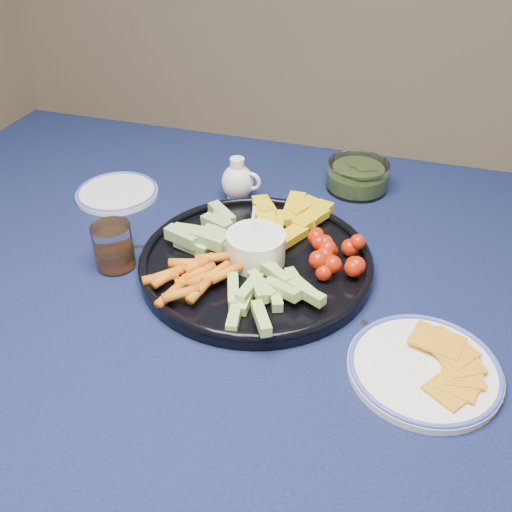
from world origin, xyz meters
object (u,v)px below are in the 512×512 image
(dining_table, at_px, (267,316))
(cheese_plate, at_px, (424,367))
(crudite_platter, at_px, (255,257))
(creamer_pitcher, at_px, (238,182))
(pickle_bowl, at_px, (357,177))
(juice_tumbler, at_px, (114,249))
(side_plate_extra, at_px, (117,192))

(dining_table, relative_size, cheese_plate, 7.76)
(crudite_platter, bearing_deg, creamer_pitcher, 115.47)
(pickle_bowl, xyz_separation_m, juice_tumbler, (-0.36, -0.40, 0.01))
(crudite_platter, bearing_deg, pickle_bowl, 69.62)
(crudite_platter, relative_size, juice_tumbler, 4.97)
(dining_table, height_order, side_plate_extra, side_plate_extra)
(creamer_pitcher, xyz_separation_m, cheese_plate, (0.40, -0.38, -0.03))
(dining_table, bearing_deg, pickle_bowl, 75.11)
(juice_tumbler, distance_m, side_plate_extra, 0.25)
(pickle_bowl, bearing_deg, dining_table, -104.89)
(dining_table, relative_size, side_plate_extra, 9.75)
(creamer_pitcher, bearing_deg, dining_table, -60.77)
(juice_tumbler, height_order, side_plate_extra, juice_tumbler)
(dining_table, bearing_deg, creamer_pitcher, 119.23)
(pickle_bowl, height_order, side_plate_extra, pickle_bowl)
(dining_table, distance_m, side_plate_extra, 0.43)
(dining_table, xyz_separation_m, pickle_bowl, (0.09, 0.36, 0.12))
(creamer_pitcher, height_order, cheese_plate, creamer_pitcher)
(dining_table, xyz_separation_m, cheese_plate, (0.27, -0.14, 0.10))
(cheese_plate, bearing_deg, creamer_pitcher, 136.81)
(creamer_pitcher, height_order, pickle_bowl, creamer_pitcher)
(creamer_pitcher, bearing_deg, crudite_platter, -64.53)
(creamer_pitcher, bearing_deg, pickle_bowl, 26.88)
(side_plate_extra, bearing_deg, creamer_pitcher, 14.47)
(crudite_platter, bearing_deg, side_plate_extra, 156.26)
(crudite_platter, distance_m, side_plate_extra, 0.39)
(creamer_pitcher, bearing_deg, juice_tumbler, -114.65)
(dining_table, height_order, pickle_bowl, pickle_bowl)
(dining_table, bearing_deg, crudite_platter, 145.09)
(pickle_bowl, distance_m, side_plate_extra, 0.51)
(creamer_pitcher, xyz_separation_m, juice_tumbler, (-0.13, -0.28, -0.00))
(creamer_pitcher, xyz_separation_m, pickle_bowl, (0.23, 0.12, -0.01))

